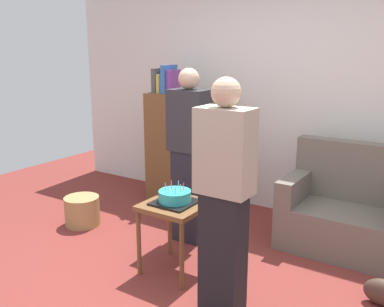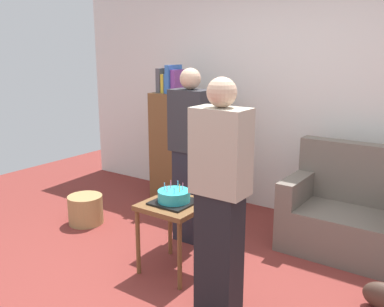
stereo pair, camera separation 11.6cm
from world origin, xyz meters
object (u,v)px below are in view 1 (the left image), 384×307
object	(u,v)px
handbag	(384,293)
side_table	(175,214)
couch	(347,213)
person_blowing_candles	(189,156)
wicker_basket	(82,211)
person_holding_cake	(224,200)
birthday_cake	(175,197)
bookshelf	(181,148)

from	to	relation	value
handbag	side_table	bearing A→B (deg)	-165.12
couch	person_blowing_candles	size ratio (longest dim) A/B	0.67
couch	handbag	bearing A→B (deg)	-59.24
person_blowing_candles	wicker_basket	xyz separation A→B (m)	(-1.13, -0.31, -0.68)
side_table	person_holding_cake	bearing A→B (deg)	-26.10
birthday_cake	handbag	size ratio (longest dim) A/B	1.14
side_table	person_blowing_candles	world-z (taller)	person_blowing_candles
bookshelf	handbag	bearing A→B (deg)	-20.93
side_table	handbag	xyz separation A→B (m)	(1.54, 0.41, -0.40)
bookshelf	side_table	size ratio (longest dim) A/B	2.73
side_table	person_blowing_candles	size ratio (longest dim) A/B	0.36
bookshelf	wicker_basket	world-z (taller)	bookshelf
birthday_cake	handbag	distance (m)	1.68
person_blowing_candles	handbag	size ratio (longest dim) A/B	5.82
wicker_basket	couch	bearing A→B (deg)	21.48
side_table	person_holding_cake	size ratio (longest dim) A/B	0.36
bookshelf	side_table	distance (m)	1.59
person_holding_cake	handbag	distance (m)	1.38
couch	handbag	distance (m)	0.96
bookshelf	side_table	bearing A→B (deg)	-57.09
side_table	birthday_cake	bearing A→B (deg)	144.03
birthday_cake	wicker_basket	size ratio (longest dim) A/B	0.89
birthday_cake	bookshelf	bearing A→B (deg)	122.91
bookshelf	person_blowing_candles	bearing A→B (deg)	-50.91
couch	bookshelf	distance (m)	1.95
wicker_basket	handbag	xyz separation A→B (m)	(2.90, 0.16, -0.05)
person_blowing_candles	birthday_cake	bearing A→B (deg)	-62.23
side_table	person_blowing_candles	bearing A→B (deg)	112.94
couch	handbag	world-z (taller)	couch
handbag	wicker_basket	bearing A→B (deg)	-176.83
person_blowing_candles	handbag	world-z (taller)	person_blowing_candles
couch	person_holding_cake	size ratio (longest dim) A/B	0.67
birthday_cake	person_blowing_candles	world-z (taller)	person_blowing_candles
birthday_cake	person_holding_cake	bearing A→B (deg)	-26.10
bookshelf	birthday_cake	size ratio (longest dim) A/B	5.04
birthday_cake	wicker_basket	distance (m)	1.47
wicker_basket	person_holding_cake	bearing A→B (deg)	-15.46
bookshelf	person_blowing_candles	world-z (taller)	person_blowing_candles
person_blowing_candles	handbag	bearing A→B (deg)	-0.12
handbag	birthday_cake	bearing A→B (deg)	-165.12
side_table	birthday_cake	size ratio (longest dim) A/B	1.85
person_holding_cake	handbag	size ratio (longest dim) A/B	5.82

